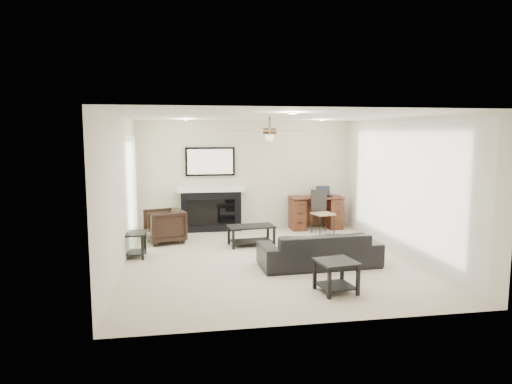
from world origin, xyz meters
TOP-DOWN VIEW (x-y plane):
  - room_shell at (0.19, 0.08)m, footprint 5.50×5.54m
  - sofa at (0.74, -0.50)m, footprint 2.03×0.87m
  - armchair at (-1.86, 1.65)m, footprint 0.92×0.91m
  - coffee_table at (-0.16, 1.10)m, footprint 0.95×0.59m
  - end_table_near at (0.59, -1.75)m, footprint 0.60×0.60m
  - end_table_left at (-2.41, 0.60)m, footprint 0.52×0.52m
  - fireplace_unit at (-0.85, 2.58)m, footprint 1.52×0.34m
  - desk at (1.57, 2.44)m, footprint 1.22×0.56m
  - desk_chair at (1.57, 1.89)m, footprint 0.51×0.53m
  - laptop at (1.77, 2.42)m, footprint 0.33×0.24m

SIDE VIEW (x-z plane):
  - coffee_table at x=-0.16m, z-range 0.00..0.40m
  - end_table_near at x=0.59m, z-range 0.00..0.45m
  - end_table_left at x=-2.41m, z-range 0.00..0.45m
  - sofa at x=0.74m, z-range 0.00..0.58m
  - armchair at x=-1.86m, z-range 0.00..0.68m
  - desk at x=1.57m, z-range 0.00..0.76m
  - desk_chair at x=1.57m, z-range 0.00..0.97m
  - laptop at x=1.77m, z-range 0.76..0.99m
  - fireplace_unit at x=-0.85m, z-range 0.00..1.91m
  - room_shell at x=0.19m, z-range 0.42..2.94m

